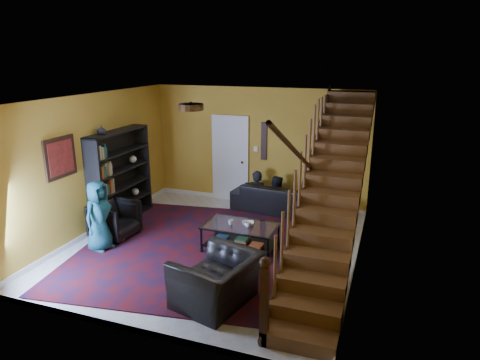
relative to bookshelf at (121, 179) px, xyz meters
The scene contains 21 objects.
floor 2.66m from the bookshelf, 14.01° to the right, with size 5.50×5.50×0.00m, color beige.
room 1.59m from the bookshelf, 34.27° to the left, with size 5.50×5.50×5.50m.
staircase 4.59m from the bookshelf, ahead, with size 0.95×5.02×3.18m.
bookshelf is the anchor object (origin of this frame).
door 2.73m from the bookshelf, 51.26° to the left, with size 0.82×0.05×2.05m, color silver.
framed_picture 1.70m from the bookshelf, 96.28° to the right, with size 0.04×0.74×0.74m, color maroon.
wall_hanging 3.38m from the bookshelf, 39.82° to the left, with size 0.14×0.03×0.90m, color black.
ceiling_fixture 3.30m from the bookshelf, 30.20° to the right, with size 0.40×0.40×0.10m, color #3F2814.
rug 2.29m from the bookshelf, 22.35° to the right, with size 3.82×4.37×0.02m, color #4D0D10.
sofa 3.61m from the bookshelf, 28.55° to the left, with size 2.24×0.88×0.66m, color black.
armchair_left 1.06m from the bookshelf, 65.93° to the right, with size 0.78×0.80×0.73m, color black.
armchair_right 4.00m from the bookshelf, 36.12° to the right, with size 1.16×1.01×0.75m, color black.
person_adult_a 3.15m from the bookshelf, 34.89° to the left, with size 0.50×0.33×1.37m, color black.
person_adult_b 3.54m from the bookshelf, 30.48° to the left, with size 0.63×0.49×1.29m, color black.
person_child 1.48m from the bookshelf, 71.76° to the right, with size 0.66×0.43×1.34m, color #195660.
coffee_table 3.04m from the bookshelf, 10.38° to the right, with size 1.35×0.80×0.51m.
cup_a 3.16m from the bookshelf, 10.77° to the right, with size 0.12×0.12×0.09m, color #999999.
cup_b 2.83m from the bookshelf, 11.87° to the right, with size 0.09×0.09×0.08m, color #999999.
bowl 3.11m from the bookshelf, ahead, with size 0.22×0.22×0.05m, color #999999.
vase 1.24m from the bookshelf, 90.00° to the right, with size 0.18×0.18×0.19m, color #999999.
popcorn_bucket 1.39m from the bookshelf, 58.48° to the right, with size 0.14×0.14×0.17m, color red.
Camera 1 is at (2.96, -6.82, 3.53)m, focal length 32.00 mm.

